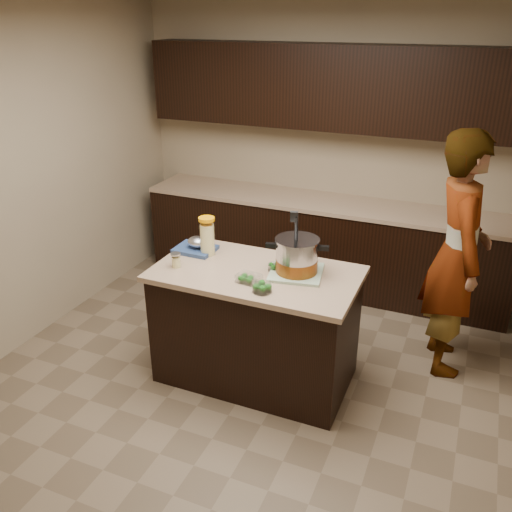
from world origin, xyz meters
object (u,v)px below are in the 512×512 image
Objects in this scene: lemonade_pitcher at (207,238)px; stock_pot at (297,258)px; island at (256,325)px; person at (457,255)px.

stock_pot is at bearing -3.99° from lemonade_pitcher.
stock_pot is (0.28, 0.08, 0.57)m from island.
stock_pot is at bearing 15.72° from island.
person reaches higher than stock_pot.
stock_pot is 1.50× the size of lemonade_pitcher.
lemonade_pitcher is at bearing 160.69° from stock_pot.
lemonade_pitcher is at bearing 164.14° from island.
person is at bearing 19.94° from lemonade_pitcher.
person is (1.02, 0.69, -0.09)m from stock_pot.
stock_pot is 1.23m from person.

